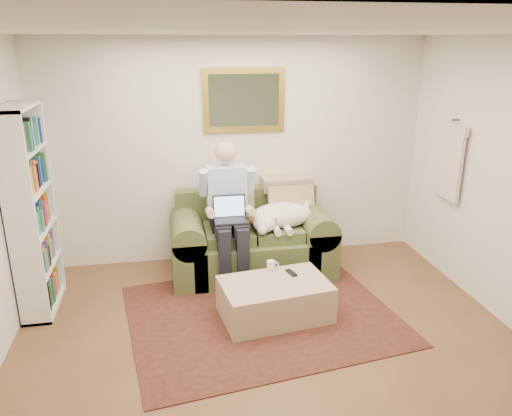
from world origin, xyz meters
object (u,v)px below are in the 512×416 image
object	(u,v)px
seated_man	(229,215)
laptop	(230,214)
sofa	(251,245)
bookshelf	(31,212)
ottoman	(275,300)
coffee_mug	(271,266)
sleeping_dog	(281,215)

from	to	relation	value
seated_man	laptop	size ratio (longest dim) A/B	4.33
sofa	bookshelf	world-z (taller)	bookshelf
ottoman	coffee_mug	size ratio (longest dim) A/B	10.09
sofa	seated_man	bearing A→B (deg)	-148.55
seated_man	laptop	distance (m)	0.08
sofa	ottoman	size ratio (longest dim) A/B	1.79
sleeping_dog	bookshelf	size ratio (longest dim) A/B	0.37
ottoman	laptop	bearing A→B (deg)	110.89
ottoman	bookshelf	xyz separation A→B (m)	(-2.24, 0.64, 0.82)
laptop	sofa	bearing A→B (deg)	41.02
ottoman	sofa	bearing A→B (deg)	92.15
laptop	ottoman	world-z (taller)	laptop
sofa	coffee_mug	xyz separation A→B (m)	(0.06, -0.78, 0.10)
seated_man	sleeping_dog	size ratio (longest dim) A/B	2.04
bookshelf	coffee_mug	bearing A→B (deg)	-9.41
sleeping_dog	coffee_mug	size ratio (longest dim) A/B	7.45
laptop	sleeping_dog	world-z (taller)	laptop
sofa	laptop	distance (m)	0.60
coffee_mug	bookshelf	xyz separation A→B (m)	(-2.26, 0.37, 0.58)
laptop	coffee_mug	xyz separation A→B (m)	(0.33, -0.55, -0.38)
sofa	bookshelf	distance (m)	2.34
laptop	sleeping_dog	distance (m)	0.62
coffee_mug	sleeping_dog	bearing A→B (deg)	68.94
sofa	seated_man	distance (m)	0.55
ottoman	seated_man	bearing A→B (deg)	109.36
seated_man	laptop	world-z (taller)	seated_man
sleeping_dog	bookshelf	bearing A→B (deg)	-172.81
seated_man	bookshelf	xyz separation A→B (m)	(-1.93, -0.24, 0.24)
laptop	bookshelf	distance (m)	1.95
sleeping_dog	bookshelf	world-z (taller)	bookshelf
ottoman	bookshelf	bearing A→B (deg)	164.03
seated_man	ottoman	world-z (taller)	seated_man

